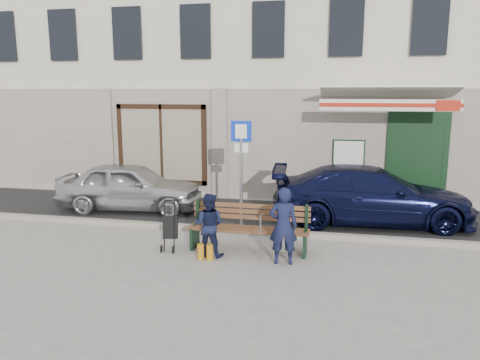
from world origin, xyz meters
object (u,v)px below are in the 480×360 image
(parking_sign, at_px, (241,158))
(car_silver, at_px, (130,186))
(bench, at_px, (246,228))
(woman, at_px, (209,225))
(stroller, at_px, (170,228))
(man, at_px, (283,226))
(car_navy, at_px, (371,195))

(parking_sign, bearing_deg, car_silver, 159.97)
(bench, relative_size, woman, 1.94)
(woman, bearing_deg, car_silver, -40.87)
(stroller, bearing_deg, parking_sign, 42.28)
(parking_sign, bearing_deg, stroller, -124.56)
(bench, relative_size, stroller, 2.39)
(man, bearing_deg, parking_sign, -65.76)
(bench, bearing_deg, car_navy, 45.10)
(car_silver, height_order, parking_sign, parking_sign)
(car_navy, distance_m, parking_sign, 3.31)
(car_silver, height_order, bench, car_silver)
(man, height_order, woman, man)
(car_silver, bearing_deg, car_navy, -95.69)
(car_navy, height_order, bench, car_navy)
(car_navy, bearing_deg, parking_sign, 106.98)
(parking_sign, height_order, bench, parking_sign)
(man, relative_size, woman, 1.17)
(car_silver, height_order, car_navy, car_navy)
(car_navy, height_order, parking_sign, parking_sign)
(bench, xyz_separation_m, stroller, (-1.50, -0.26, -0.01))
(car_navy, xyz_separation_m, parking_sign, (-2.94, -1.17, 0.97))
(car_silver, distance_m, parking_sign, 3.60)
(bench, relative_size, man, 1.66)
(bench, bearing_deg, woman, -146.70)
(car_navy, relative_size, parking_sign, 1.89)
(man, xyz_separation_m, stroller, (-2.30, 0.29, -0.28))
(car_navy, bearing_deg, man, 145.84)
(woman, bearing_deg, parking_sign, -94.37)
(car_silver, xyz_separation_m, car_navy, (6.21, 0.02, 0.04))
(car_navy, relative_size, man, 3.27)
(parking_sign, bearing_deg, car_navy, 21.15)
(woman, bearing_deg, car_navy, -133.25)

